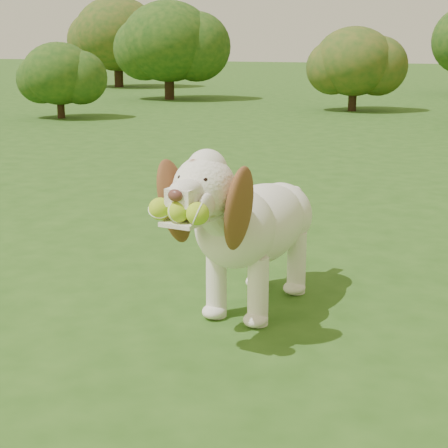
% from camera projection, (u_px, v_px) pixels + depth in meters
% --- Properties ---
extents(ground, '(80.00, 80.00, 0.00)m').
position_uv_depth(ground, '(190.00, 287.00, 3.35)').
color(ground, '#284F16').
rests_on(ground, ground).
extents(dog, '(0.43, 1.19, 0.78)m').
position_uv_depth(dog, '(250.00, 221.00, 2.95)').
color(dog, white).
rests_on(dog, ground).
extents(shrub_a, '(1.14, 1.14, 1.18)m').
position_uv_depth(shrub_a, '(59.00, 74.00, 10.75)').
color(shrub_a, '#382314').
rests_on(shrub_a, ground).
extents(shrub_b, '(1.40, 1.40, 1.45)m').
position_uv_depth(shrub_b, '(354.00, 61.00, 11.89)').
color(shrub_b, '#382314').
rests_on(shrub_b, ground).
extents(shrub_g, '(2.29, 2.29, 2.38)m').
position_uv_depth(shrub_g, '(117.00, 34.00, 18.38)').
color(shrub_g, '#382314').
rests_on(shrub_g, ground).
extents(shrub_e, '(1.96, 1.96, 2.03)m').
position_uv_depth(shrub_e, '(168.00, 42.00, 14.29)').
color(shrub_e, '#382314').
rests_on(shrub_e, ground).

